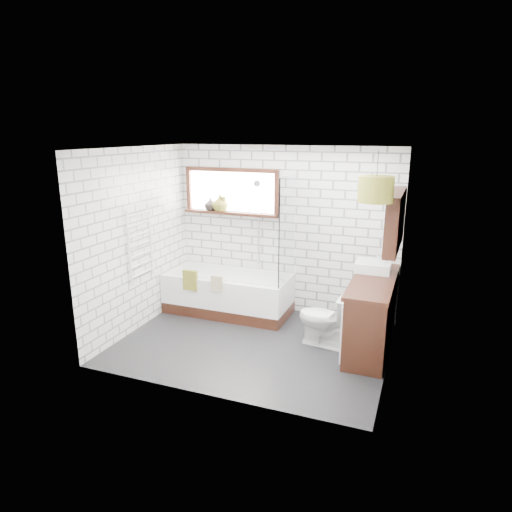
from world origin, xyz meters
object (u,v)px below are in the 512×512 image
at_px(bathtub, 228,293).
at_px(pendant, 376,189).
at_px(vanity, 372,313).
at_px(basin, 373,266).
at_px(toilet, 325,319).

xyz_separation_m(bathtub, pendant, (2.20, -1.00, 1.80)).
distance_m(vanity, basin, 0.62).
xyz_separation_m(bathtub, basin, (2.13, -0.08, 0.68)).
xyz_separation_m(vanity, toilet, (-0.56, -0.18, -0.09)).
distance_m(toilet, pendant, 1.87).
bearing_deg(bathtub, basin, -2.24).
relative_size(vanity, pendant, 4.26).
bearing_deg(pendant, toilet, 143.78).
bearing_deg(basin, vanity, -79.62).
bearing_deg(toilet, basin, 143.38).
bearing_deg(basin, bathtub, 177.76).
distance_m(bathtub, toilet, 1.74).
height_order(basin, pendant, pendant).
distance_m(bathtub, basin, 2.24).
relative_size(vanity, toilet, 2.19).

